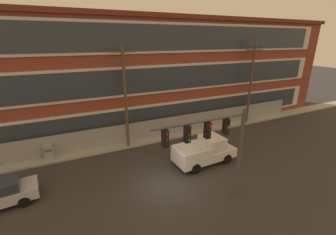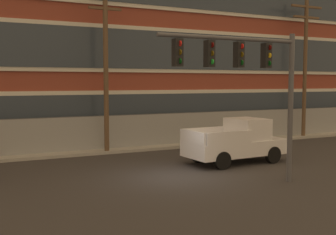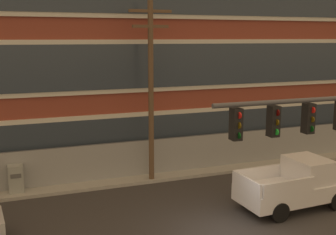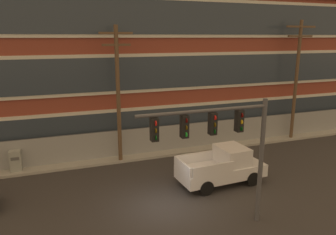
{
  "view_description": "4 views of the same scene",
  "coord_description": "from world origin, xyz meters",
  "px_view_note": "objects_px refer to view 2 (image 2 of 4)",
  "views": [
    {
      "loc": [
        -5.39,
        -11.57,
        9.29
      ],
      "look_at": [
        1.88,
        3.75,
        3.37
      ],
      "focal_mm": 24.0,
      "sensor_mm": 36.0,
      "label": 1
    },
    {
      "loc": [
        -7.74,
        -14.91,
        3.83
      ],
      "look_at": [
        0.73,
        2.18,
        2.22
      ],
      "focal_mm": 45.0,
      "sensor_mm": 36.0,
      "label": 2
    },
    {
      "loc": [
        -7.06,
        -12.65,
        7.16
      ],
      "look_at": [
        -0.34,
        5.34,
        3.49
      ],
      "focal_mm": 45.0,
      "sensor_mm": 36.0,
      "label": 3
    },
    {
      "loc": [
        -4.87,
        -13.82,
        8.16
      ],
      "look_at": [
        2.11,
        5.18,
        3.15
      ],
      "focal_mm": 35.0,
      "sensor_mm": 36.0,
      "label": 4
    }
  ],
  "objects_px": {
    "utility_pole_midblock": "(305,62)",
    "traffic_signal_mast": "(249,71)",
    "utility_pole_near_corner": "(106,63)",
    "pickup_truck_white": "(238,142)"
  },
  "relations": [
    {
      "from": "utility_pole_near_corner",
      "to": "utility_pole_midblock",
      "type": "bearing_deg",
      "value": 0.58
    },
    {
      "from": "pickup_truck_white",
      "to": "utility_pole_midblock",
      "type": "bearing_deg",
      "value": 29.71
    },
    {
      "from": "traffic_signal_mast",
      "to": "utility_pole_midblock",
      "type": "bearing_deg",
      "value": 38.41
    },
    {
      "from": "traffic_signal_mast",
      "to": "pickup_truck_white",
      "type": "bearing_deg",
      "value": 58.53
    },
    {
      "from": "pickup_truck_white",
      "to": "utility_pole_near_corner",
      "type": "height_order",
      "value": "utility_pole_near_corner"
    },
    {
      "from": "utility_pole_near_corner",
      "to": "utility_pole_midblock",
      "type": "height_order",
      "value": "utility_pole_midblock"
    },
    {
      "from": "pickup_truck_white",
      "to": "utility_pole_near_corner",
      "type": "xyz_separation_m",
      "value": [
        -4.81,
        5.19,
        3.87
      ]
    },
    {
      "from": "utility_pole_midblock",
      "to": "traffic_signal_mast",
      "type": "bearing_deg",
      "value": -141.59
    },
    {
      "from": "pickup_truck_white",
      "to": "utility_pole_near_corner",
      "type": "distance_m",
      "value": 8.06
    },
    {
      "from": "pickup_truck_white",
      "to": "traffic_signal_mast",
      "type": "bearing_deg",
      "value": -121.47
    }
  ]
}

